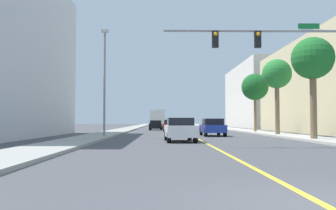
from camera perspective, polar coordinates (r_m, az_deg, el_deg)
ground at (r=47.79m, az=2.18°, el=-4.02°), size 192.00×192.00×0.00m
sidewalk_left at (r=48.01m, az=-7.13°, el=-3.91°), size 2.70×168.00×0.15m
sidewalk_right at (r=48.82m, az=11.34°, el=-3.86°), size 2.70×168.00×0.15m
lane_marking_center at (r=47.79m, az=2.18°, el=-4.02°), size 0.16×144.00×0.01m
building_right_far at (r=72.90m, az=14.76°, el=1.26°), size 10.44×26.05×11.84m
traffic_signal_mast at (r=19.72m, az=18.47°, el=7.47°), size 9.40×0.36×6.14m
street_lamp at (r=27.98m, az=-9.89°, el=4.33°), size 0.56×0.28×8.06m
palm_near at (r=25.96m, az=21.68°, el=6.56°), size 2.76×2.76×6.66m
palm_mid at (r=33.23m, az=16.66°, el=4.49°), size 2.55×2.55×6.53m
palm_far at (r=40.64m, az=13.44°, el=2.70°), size 2.90×2.90×6.27m
car_black at (r=51.16m, az=-1.92°, el=-3.12°), size 1.82×4.48×1.34m
car_red at (r=42.95m, az=0.48°, el=-3.21°), size 1.91×3.90×1.42m
car_white at (r=22.88m, az=1.88°, el=-3.84°), size 1.94×4.06×1.49m
car_blue at (r=31.43m, az=6.98°, el=-3.44°), size 1.84×4.28×1.48m
delivery_truck at (r=62.63m, az=-1.73°, el=-2.15°), size 2.64×8.95×3.08m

